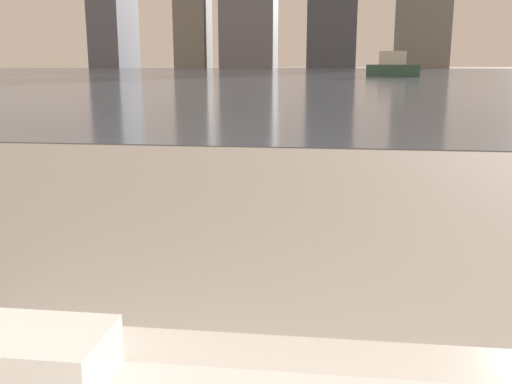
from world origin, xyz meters
TOP-DOWN VIEW (x-y plane):
  - towel_stack at (-0.15, 0.91)m, footprint 0.28×0.16m
  - harbor_water at (0.00, 62.00)m, footprint 180.00×110.00m
  - harbor_boat_2 at (5.07, 45.68)m, footprint 3.65×5.32m

SIDE VIEW (x-z plane):
  - harbor_water at x=0.00m, z-range 0.00..0.01m
  - towel_stack at x=-0.15m, z-range 0.51..0.59m
  - harbor_boat_2 at x=5.07m, z-range -0.27..1.62m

